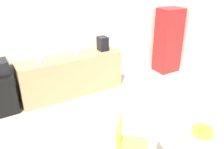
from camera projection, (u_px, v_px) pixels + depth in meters
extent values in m
cube|color=white|center=(72.00, 33.00, 5.29)|extent=(6.00, 0.10, 2.60)
cube|color=tan|center=(72.00, 75.00, 5.28)|extent=(2.29, 0.60, 0.90)
cube|color=black|center=(0.00, 93.00, 4.60)|extent=(0.54, 0.54, 0.81)
cube|color=#B21E1E|center=(168.00, 41.00, 6.30)|extent=(0.60, 0.50, 1.72)
cylinder|color=white|center=(200.00, 138.00, 2.95)|extent=(1.06, 1.06, 0.03)
cube|color=#D8CC4C|center=(133.00, 147.00, 3.20)|extent=(0.59, 0.59, 0.03)
cube|color=#D8CC4C|center=(119.00, 133.00, 3.14)|extent=(0.27, 0.31, 0.38)
cylinder|color=gold|center=(203.00, 132.00, 2.99)|extent=(0.28, 0.28, 0.07)
sphere|color=yellow|center=(203.00, 129.00, 2.97)|extent=(0.07, 0.07, 0.07)
sphere|color=yellow|center=(200.00, 130.00, 2.96)|extent=(0.07, 0.07, 0.07)
cylinder|color=#D84C4C|center=(103.00, 49.00, 5.38)|extent=(0.08, 0.08, 0.09)
torus|color=#D84C4C|center=(105.00, 49.00, 5.40)|extent=(0.06, 0.01, 0.06)
cylinder|color=white|center=(39.00, 61.00, 4.72)|extent=(0.08, 0.08, 0.09)
torus|color=white|center=(42.00, 60.00, 4.74)|extent=(0.06, 0.01, 0.06)
cylinder|color=white|center=(77.00, 53.00, 5.13)|extent=(0.08, 0.08, 0.09)
torus|color=white|center=(79.00, 53.00, 5.15)|extent=(0.06, 0.01, 0.06)
cube|color=black|center=(103.00, 44.00, 5.39)|extent=(0.20, 0.24, 0.32)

